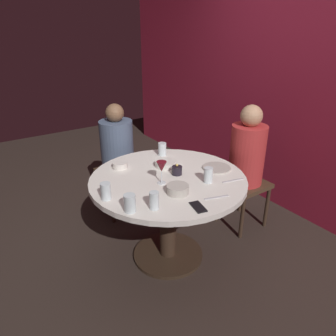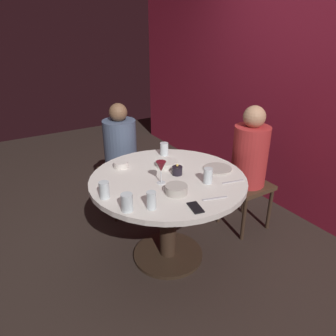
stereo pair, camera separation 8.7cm
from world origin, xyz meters
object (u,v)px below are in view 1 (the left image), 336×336
wine_glass (162,168)px  bowl_salad_center (178,189)px  bowl_serving_large (166,164)px  cup_far_edge (106,191)px  seated_diner_left (117,148)px  cup_near_candle (154,201)px  cup_by_right_diner (208,175)px  cup_center_front (130,203)px  seated_diner_back (247,155)px  cup_by_left_diner (162,149)px  dining_table (168,197)px  bowl_small_white (120,165)px  candle_holder (177,170)px  cell_phone (198,207)px  dinner_plate (217,168)px

wine_glass → bowl_salad_center: (0.19, 0.01, -0.10)m
bowl_serving_large → cup_far_edge: (0.23, -0.64, 0.04)m
seated_diner_left → cup_near_candle: size_ratio=9.70×
cup_by_right_diner → cup_center_front: 0.68m
seated_diner_back → bowl_salad_center: size_ratio=7.72×
seated_diner_back → bowl_salad_center: bearing=14.3°
bowl_serving_large → cup_near_candle: size_ratio=1.47×
seated_diner_left → cup_by_left_diner: (0.50, 0.21, 0.10)m
dining_table → cup_far_edge: (0.04, -0.53, 0.24)m
bowl_small_white → cup_by_right_diner: (0.61, 0.43, 0.03)m
bowl_serving_large → dining_table: bearing=-28.8°
candle_holder → cup_by_left_diner: 0.42m
candle_holder → cup_near_candle: bearing=-51.3°
seated_diner_left → wine_glass: size_ratio=6.61×
candle_holder → wine_glass: (0.06, -0.18, 0.09)m
candle_holder → cell_phone: size_ratio=0.64×
wine_glass → cup_center_front: bearing=-60.5°
candle_holder → wine_glass: bearing=-71.3°
cell_phone → cup_near_candle: bearing=161.3°
cup_far_edge → wine_glass: bearing=88.0°
dinner_plate → cup_far_edge: size_ratio=1.93×
cell_phone → dinner_plate: bearing=50.0°
bowl_small_white → seated_diner_left: bearing=156.9°
wine_glass → cup_by_right_diner: wine_glass is taller
seated_diner_left → cup_by_left_diner: size_ratio=10.03×
seated_diner_left → seated_diner_back: 1.26m
seated_diner_left → bowl_serving_large: (0.72, 0.10, 0.07)m
seated_diner_left → cup_center_front: size_ratio=9.83×
cup_near_candle → cup_center_front: 0.16m
dining_table → candle_holder: bearing=94.1°
seated_diner_left → cup_far_edge: size_ratio=9.73×
cup_center_front → bowl_small_white: bearing=159.1°
bowl_small_white → cup_center_front: size_ratio=1.04×
dinner_plate → bowl_small_white: (-0.46, -0.65, 0.02)m
cell_phone → cup_by_left_diner: cup_by_left_diner is taller
cup_by_right_diner → cup_center_front: bearing=-87.0°
bowl_serving_large → cup_by_right_diner: cup_by_right_diner is taller
bowl_salad_center → cup_by_right_diner: cup_by_right_diner is taller
candle_holder → cup_center_front: 0.63m
wine_glass → cup_by_right_diner: size_ratio=1.51×
wine_glass → cup_far_edge: wine_glass is taller
seated_diner_back → cup_near_candle: 1.26m
seated_diner_back → cup_near_candle: bearing=15.2°
seated_diner_back → bowl_serving_large: 0.80m
dining_table → cup_near_candle: 0.52m
candle_holder → cup_near_candle: (0.34, -0.42, 0.03)m
candle_holder → cup_by_right_diner: 0.27m
wine_glass → cup_far_edge: (-0.02, -0.44, -0.07)m
bowl_serving_large → candle_holder: bearing=-4.2°
bowl_serving_large → cup_by_right_diner: 0.43m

